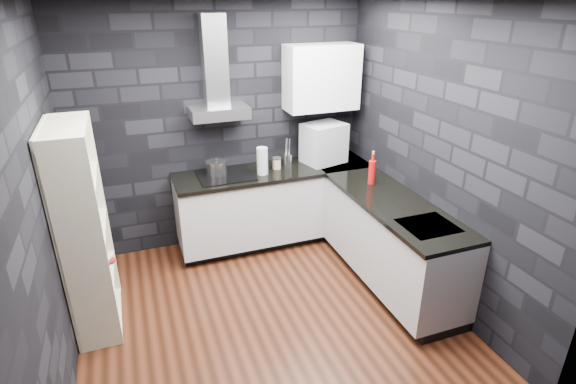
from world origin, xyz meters
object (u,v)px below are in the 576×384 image
utensil_crock (287,160)px  red_bottle (372,172)px  storage_jar (277,164)px  fruit_bowl (83,235)px  bookshelf (84,231)px  pot (216,168)px  glass_vase (262,161)px  appliance_garage (324,143)px

utensil_crock → red_bottle: bearing=-51.9°
utensil_crock → red_bottle: size_ratio=0.53×
storage_jar → fruit_bowl: (-1.95, -0.96, -0.02)m
fruit_bowl → bookshelf: bearing=90.0°
red_bottle → fruit_bowl: red_bottle is taller
pot → glass_vase: 0.50m
bookshelf → fruit_bowl: size_ratio=8.11×
storage_jar → bookshelf: (-1.95, -0.82, -0.06)m
utensil_crock → fruit_bowl: 2.33m
pot → fruit_bowl: size_ratio=0.98×
appliance_garage → red_bottle: size_ratio=1.84×
storage_jar → red_bottle: size_ratio=0.47×
glass_vase → storage_jar: glass_vase is taller
utensil_crock → storage_jar: bearing=-159.4°
glass_vase → red_bottle: size_ratio=1.20×
bookshelf → fruit_bowl: 0.14m
bookshelf → fruit_bowl: bearing=-98.8°
storage_jar → utensil_crock: size_ratio=0.88×
storage_jar → red_bottle: red_bottle is taller
red_bottle → glass_vase: bearing=146.3°
bookshelf → pot: bearing=25.1°
red_bottle → storage_jar: bearing=136.1°
pot → appliance_garage: appliance_garage is taller
pot → fruit_bowl: 1.64m
glass_vase → bookshelf: bookshelf is taller
utensil_crock → fruit_bowl: bearing=-154.3°
red_bottle → utensil_crock: bearing=128.1°
appliance_garage → red_bottle: bearing=-90.2°
appliance_garage → bookshelf: size_ratio=0.25×
storage_jar → fruit_bowl: bearing=-153.9°
glass_vase → appliance_garage: 0.79m
pot → utensil_crock: size_ratio=1.65×
utensil_crock → bookshelf: bookshelf is taller
storage_jar → red_bottle: (0.77, -0.74, 0.07)m
pot → red_bottle: size_ratio=0.88×
bookshelf → appliance_garage: bearing=9.6°
storage_jar → appliance_garage: 0.61m
appliance_garage → glass_vase: bearing=175.0°
utensil_crock → fruit_bowl: (-2.10, -1.01, -0.03)m
appliance_garage → fruit_bowl: appliance_garage is taller
fruit_bowl → glass_vase: bearing=26.0°
glass_vase → storage_jar: size_ratio=2.57×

